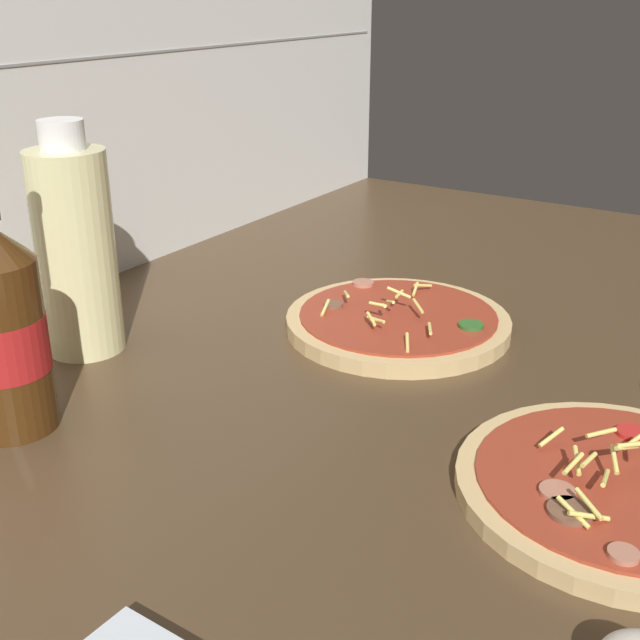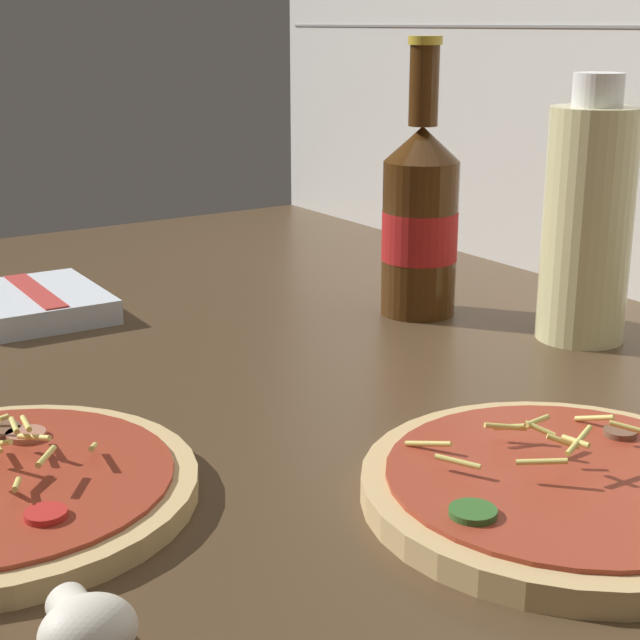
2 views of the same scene
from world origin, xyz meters
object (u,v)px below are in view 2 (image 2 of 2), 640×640
(beer_bottle, at_px, (420,218))
(mushroom_left, at_px, (86,629))
(pizza_far, at_px, (566,488))
(dish_towel, at_px, (36,303))
(oil_bottle, at_px, (588,221))

(beer_bottle, height_order, mushroom_left, beer_bottle)
(pizza_far, distance_m, mushroom_left, 0.30)
(dish_towel, bearing_deg, oil_bottle, 48.18)
(oil_bottle, distance_m, dish_towel, 0.54)
(oil_bottle, relative_size, mushroom_left, 4.96)
(mushroom_left, height_order, dish_towel, mushroom_left)
(beer_bottle, distance_m, mushroom_left, 0.60)
(oil_bottle, xyz_separation_m, dish_towel, (-0.35, -0.39, -0.10))
(pizza_far, xyz_separation_m, dish_towel, (-0.57, -0.14, 0.00))
(pizza_far, xyz_separation_m, oil_bottle, (-0.22, 0.26, 0.10))
(pizza_far, relative_size, beer_bottle, 0.93)
(mushroom_left, bearing_deg, oil_bottle, 110.46)
(beer_bottle, height_order, dish_towel, beer_bottle)
(pizza_far, relative_size, dish_towel, 1.59)
(pizza_far, relative_size, mushroom_left, 5.18)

